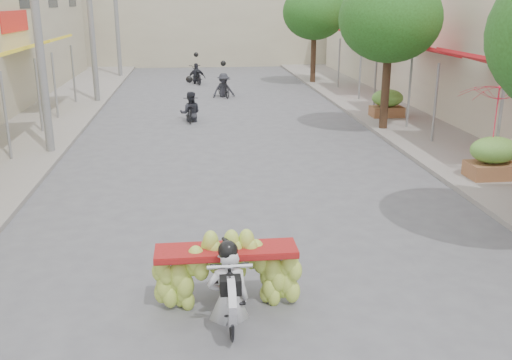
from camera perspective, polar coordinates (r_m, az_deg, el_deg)
name	(u,v)px	position (r m, az deg, el deg)	size (l,w,h in m)	color
sidewalk_left	(23,132)	(21.19, -22.25, 4.48)	(4.00, 60.00, 0.12)	gray
sidewalk_right	(416,123)	(21.95, 15.71, 5.54)	(4.00, 60.00, 0.12)	gray
far_building	(206,14)	(42.94, -4.99, 16.25)	(20.00, 6.00, 7.00)	#ADA489
utility_pole_mid	(36,13)	(17.44, -21.17, 15.28)	(0.60, 0.24, 8.00)	slate
utility_pole_far	(90,9)	(26.26, -16.28, 16.09)	(0.60, 0.24, 8.00)	slate
utility_pole_back	(116,7)	(35.18, -13.84, 16.44)	(0.60, 0.24, 8.00)	slate
street_tree_mid	(390,19)	(20.04, 13.28, 15.40)	(3.40, 3.40, 5.25)	#3A2719
street_tree_far	(315,12)	(31.61, 5.88, 16.34)	(3.40, 3.40, 5.25)	#3A2719
produce_crate_mid	(494,155)	(15.31, 22.67, 2.36)	(1.20, 0.88, 1.16)	brown
produce_crate_far	(387,101)	(22.47, 13.00, 7.70)	(1.20, 0.88, 1.16)	brown
banana_motorbike	(227,270)	(8.21, -2.88, -9.00)	(2.20, 1.91, 2.04)	black
market_umbrella	(502,83)	(14.93, 23.36, 8.92)	(2.31, 2.31, 1.78)	red
pedestrian	(382,94)	(22.89, 12.45, 8.38)	(0.87, 0.68, 1.56)	silver
bg_motorbike_a	(190,101)	(21.70, -6.61, 7.84)	(0.82, 1.51, 1.95)	black
bg_motorbike_b	(223,79)	(27.24, -3.27, 10.06)	(1.16, 1.68, 1.95)	black
bg_motorbike_c	(197,70)	(31.90, -5.97, 10.93)	(1.06, 1.81, 1.95)	black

